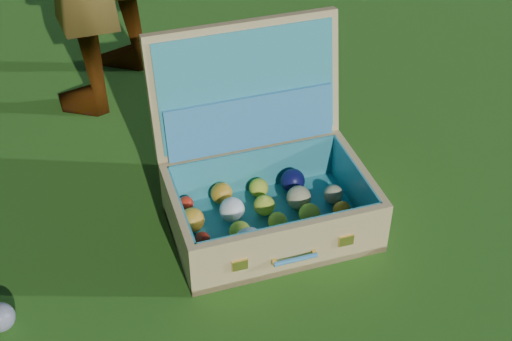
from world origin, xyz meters
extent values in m
plane|color=#215114|center=(0.00, 0.00, 0.00)|extent=(60.00, 60.00, 0.00)
sphere|color=#385E92|center=(-0.53, -0.11, 0.03)|extent=(0.07, 0.07, 0.07)
cube|color=tan|center=(0.17, -0.19, 0.01)|extent=(0.59, 0.48, 0.02)
cube|color=tan|center=(0.12, -0.35, 0.08)|extent=(0.49, 0.17, 0.15)
cube|color=tan|center=(0.22, -0.04, 0.08)|extent=(0.49, 0.17, 0.15)
cube|color=tan|center=(-0.06, -0.12, 0.08)|extent=(0.11, 0.29, 0.15)
cube|color=tan|center=(0.41, -0.26, 0.08)|extent=(0.11, 0.29, 0.15)
cube|color=teal|center=(0.17, -0.19, 0.02)|extent=(0.54, 0.43, 0.01)
cube|color=teal|center=(0.13, -0.33, 0.09)|extent=(0.45, 0.14, 0.13)
cube|color=teal|center=(0.21, -0.05, 0.09)|extent=(0.45, 0.14, 0.13)
cube|color=teal|center=(-0.05, -0.12, 0.09)|extent=(0.09, 0.29, 0.13)
cube|color=teal|center=(0.39, -0.26, 0.09)|extent=(0.09, 0.29, 0.13)
cube|color=tan|center=(0.23, 0.02, 0.32)|extent=(0.52, 0.24, 0.34)
cube|color=teal|center=(0.23, 0.00, 0.32)|extent=(0.47, 0.20, 0.30)
cube|color=teal|center=(0.22, -0.03, 0.23)|extent=(0.45, 0.18, 0.14)
cube|color=#F2C659|center=(-0.01, -0.32, 0.08)|extent=(0.04, 0.02, 0.03)
cube|color=#F2C659|center=(0.25, -0.40, 0.08)|extent=(0.04, 0.02, 0.03)
cylinder|color=teal|center=(0.12, -0.37, 0.06)|extent=(0.11, 0.04, 0.01)
cube|color=#F2C659|center=(0.07, -0.35, 0.06)|extent=(0.01, 0.02, 0.01)
cube|color=#F2C659|center=(0.17, -0.38, 0.06)|extent=(0.01, 0.02, 0.01)
sphere|color=orange|center=(-0.04, -0.24, 0.05)|extent=(0.05, 0.05, 0.05)
sphere|color=silver|center=(0.06, -0.26, 0.06)|extent=(0.08, 0.08, 0.08)
sphere|color=silver|center=(0.14, -0.30, 0.05)|extent=(0.04, 0.04, 0.04)
sphere|color=#0E0F46|center=(0.22, -0.33, 0.05)|extent=(0.05, 0.05, 0.05)
sphere|color=orange|center=(0.32, -0.34, 0.05)|extent=(0.05, 0.05, 0.05)
sphere|color=#B31F0E|center=(-0.02, -0.16, 0.04)|extent=(0.04, 0.04, 0.04)
sphere|color=#DAE738|center=(0.07, -0.20, 0.05)|extent=(0.06, 0.06, 0.06)
sphere|color=#DAE738|center=(0.17, -0.22, 0.05)|extent=(0.05, 0.05, 0.05)
sphere|color=#DAE738|center=(0.25, -0.25, 0.05)|extent=(0.06, 0.06, 0.06)
sphere|color=orange|center=(0.34, -0.28, 0.05)|extent=(0.05, 0.05, 0.05)
sphere|color=#C4831A|center=(-0.01, -0.10, 0.06)|extent=(0.06, 0.06, 0.06)
sphere|color=silver|center=(0.09, -0.12, 0.06)|extent=(0.07, 0.07, 0.07)
sphere|color=#DAE738|center=(0.18, -0.15, 0.05)|extent=(0.06, 0.06, 0.06)
sphere|color=#C6BE8C|center=(0.27, -0.19, 0.06)|extent=(0.07, 0.07, 0.07)
sphere|color=#C6BE8C|center=(0.36, -0.22, 0.05)|extent=(0.05, 0.05, 0.05)
sphere|color=#B31F0E|center=(0.01, -0.02, 0.04)|extent=(0.04, 0.04, 0.04)
sphere|color=#C4831A|center=(0.11, -0.05, 0.05)|extent=(0.06, 0.06, 0.06)
sphere|color=#DAE738|center=(0.21, -0.08, 0.05)|extent=(0.05, 0.05, 0.05)
sphere|color=#0E0F46|center=(0.30, -0.12, 0.06)|extent=(0.07, 0.07, 0.07)
camera|label=1|loc=(-0.65, -1.30, 1.29)|focal=50.00mm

